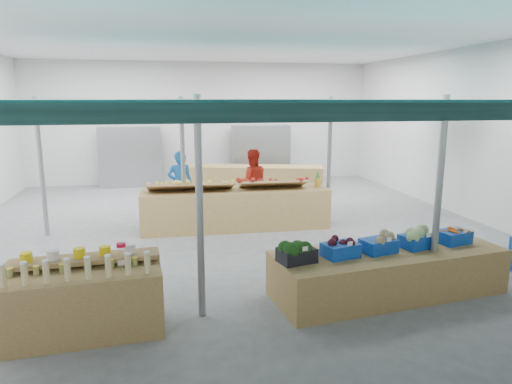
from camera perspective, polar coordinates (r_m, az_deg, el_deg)
floor at (r=10.40m, az=-3.18°, el=-4.86°), size 13.00×13.00×0.00m
hall at (r=11.40m, az=-4.42°, el=10.07°), size 13.00×13.00×13.00m
pole_grid at (r=8.49m, az=3.48°, el=3.92°), size 10.00×4.60×3.00m
awnings at (r=8.41m, az=3.56°, el=10.47°), size 9.50×7.08×0.30m
back_shelving_left at (r=16.02m, az=-15.38°, el=4.22°), size 2.00×0.50×2.00m
back_shelving_right at (r=16.35m, az=0.59°, el=4.77°), size 2.00×0.50×2.00m
bottle_shelf at (r=6.31m, az=-20.45°, el=-12.41°), size 1.93×1.24×1.11m
veg_counter at (r=7.35m, az=16.16°, el=-9.59°), size 3.66×1.60×0.69m
fruit_counter at (r=10.52m, az=-2.56°, el=-2.09°), size 4.28×1.13×0.91m
far_counter at (r=14.80m, az=-0.44°, el=1.72°), size 4.58×2.08×0.81m
vendor_left at (r=11.39m, az=-9.44°, el=0.85°), size 0.63×0.42×1.70m
vendor_right at (r=11.60m, az=-0.52°, el=1.20°), size 0.84×0.67×1.70m
crate_broccoli at (r=6.46m, az=5.12°, el=-7.37°), size 0.57×0.46×0.35m
crate_beets at (r=6.76m, az=10.51°, el=-6.88°), size 0.57×0.46×0.29m
crate_celeriac at (r=7.08m, az=15.07°, el=-6.14°), size 0.57×0.46×0.31m
crate_cabbage at (r=7.47m, az=19.50°, el=-5.37°), size 0.57×0.46×0.35m
crate_carrots at (r=7.92m, az=23.43°, el=-5.08°), size 0.57×0.46×0.29m
sparrow at (r=6.27m, az=4.25°, el=-7.10°), size 0.12×0.09×0.11m
pole_ribbon at (r=6.13m, az=-16.51°, el=-6.58°), size 0.12×0.12×0.28m
apple_heap_yellow at (r=10.21m, az=-8.16°, el=0.94°), size 1.94×0.80×0.27m
apple_heap_red at (r=10.43m, az=2.17°, el=1.29°), size 1.54×0.78×0.27m
pineapple at (r=10.70m, az=7.74°, el=1.54°), size 0.14×0.14×0.39m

